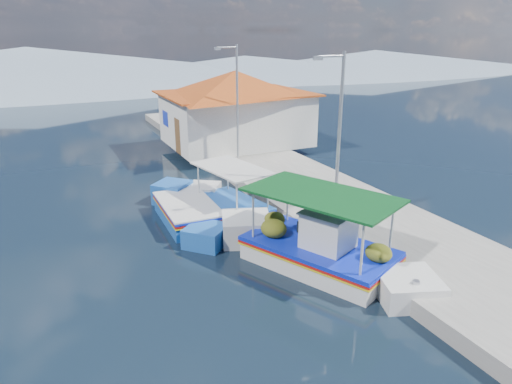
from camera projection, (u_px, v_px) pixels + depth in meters
name	position (u px, v px, depth m)	size (l,w,h in m)	color
ground	(242.00, 286.00, 13.67)	(160.00, 160.00, 0.00)	black
quay	(307.00, 190.00, 21.09)	(5.00, 44.00, 0.50)	#999790
bollards	(274.00, 193.00, 19.47)	(0.20, 17.20, 0.30)	#A5A8AD
main_caique	(318.00, 250.00, 14.70)	(4.62, 7.55, 2.74)	silver
caique_green_canopy	(232.00, 208.00, 18.68)	(2.61, 6.07, 2.31)	silver
caique_blue_hull	(187.00, 213.00, 18.23)	(2.04, 6.58, 1.17)	#1D58AF
harbor_building	(236.00, 106.00, 28.05)	(10.49, 10.49, 4.40)	white
lamp_post_near	(337.00, 131.00, 15.93)	(1.21, 0.14, 6.00)	#A5A8AD
lamp_post_far	(236.00, 98.00, 23.60)	(1.21, 0.14, 6.00)	#A5A8AD
mountain_ridge	(122.00, 70.00, 63.42)	(171.40, 96.00, 5.50)	gray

